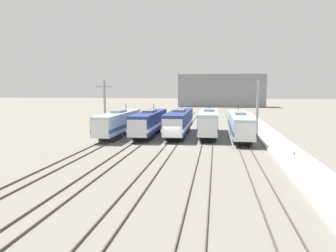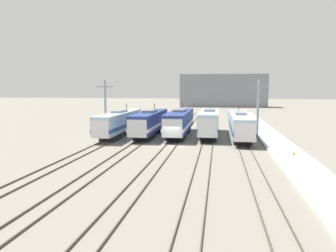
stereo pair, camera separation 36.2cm
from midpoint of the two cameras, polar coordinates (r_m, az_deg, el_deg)
ground_plane at (r=44.35m, az=0.82°, el=-3.39°), size 400.00×400.00×0.00m
rail_pair_far_left at (r=46.62m, az=-10.93°, el=-2.93°), size 1.50×120.00×0.15m
rail_pair_center_left at (r=45.24m, az=-5.21°, el=-3.12°), size 1.51×120.00×0.15m
rail_pair_center at (r=44.34m, az=0.82°, el=-3.30°), size 1.51×120.00×0.15m
rail_pair_center_right at (r=43.94m, az=7.02°, el=-3.44°), size 1.51×120.00×0.15m
rail_pair_far_right at (r=44.06m, az=13.27°, el=-3.54°), size 1.50×120.00×0.15m
locomotive_far_left at (r=53.08m, az=-8.38°, el=0.53°), size 2.77×18.37×5.07m
locomotive_center_left at (r=52.81m, az=-3.10°, el=0.58°), size 3.04×17.47×5.05m
locomotive_center at (r=52.80m, az=2.17°, el=0.64°), size 3.13×17.76×5.21m
locomotive_center_right at (r=52.72m, az=7.38°, el=0.63°), size 2.93×16.71×4.94m
locomotive_far_right at (r=51.41m, az=12.68°, el=0.19°), size 2.94×19.63×4.92m
catenary_tower_left at (r=54.87m, az=-10.67°, el=3.35°), size 2.84×0.38×9.02m
catenary_tower_right at (r=52.09m, az=15.58°, el=3.06°), size 2.84×0.38×9.02m
platform at (r=44.66m, az=19.31°, el=-3.48°), size 4.00×120.00×0.34m
traffic_cone at (r=39.10m, az=21.32°, el=-4.34°), size 0.29×0.29×0.50m
depot_building at (r=137.81m, az=9.65°, el=6.09°), size 34.95×9.97×13.30m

